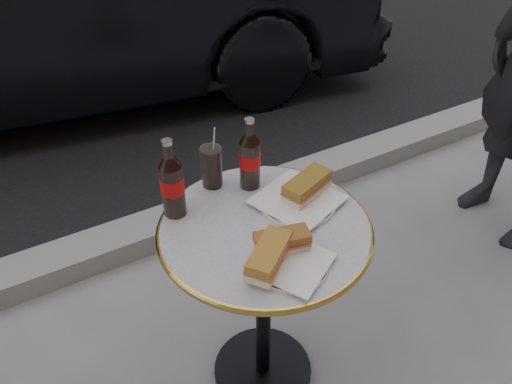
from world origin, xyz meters
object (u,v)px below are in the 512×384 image
plate_right (297,201)px  cola_glass (212,167)px  bistro_table (264,309)px  cola_bottle_right (250,154)px  plate_left (291,265)px  cola_bottle_left (171,178)px

plate_right → cola_glass: 0.29m
bistro_table → cola_bottle_right: 0.52m
cola_bottle_right → bistro_table: bearing=-107.0°
plate_left → cola_bottle_right: 0.39m
bistro_table → cola_bottle_right: size_ratio=3.06×
cola_bottle_left → cola_glass: size_ratio=1.83×
bistro_table → cola_glass: size_ratio=5.34×
bistro_table → cola_bottle_left: cola_bottle_left is taller
plate_right → cola_bottle_right: cola_bottle_right is taller
cola_bottle_right → cola_glass: size_ratio=1.75×
cola_bottle_left → cola_bottle_right: cola_bottle_left is taller
plate_left → plate_right: 0.27m
cola_bottle_left → cola_glass: 0.18m
bistro_table → plate_right: plate_right is taller
bistro_table → plate_left: plate_left is taller
plate_left → cola_glass: cola_glass is taller
bistro_table → cola_bottle_left: bearing=137.7°
plate_right → plate_left: bearing=-127.2°
bistro_table → plate_left: bearing=-97.6°
cola_bottle_left → cola_bottle_right: (0.26, 0.01, -0.01)m
plate_right → cola_bottle_right: bearing=118.0°
cola_bottle_left → cola_bottle_right: 0.26m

